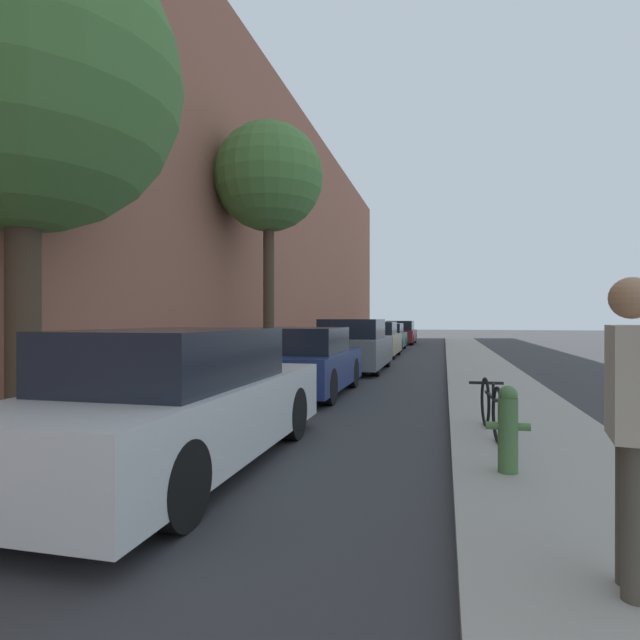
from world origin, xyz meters
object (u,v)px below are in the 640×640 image
Objects in this scene: parked_car_teal at (386,337)px; parked_car_maroon at (401,333)px; bicycle at (491,407)px; fire_hydrant at (508,428)px; street_tree_near at (23,77)px; parked_car_champagne at (374,340)px; parked_car_white at (182,402)px; pedestrian at (631,412)px; parked_car_navy at (304,362)px; parked_car_grey at (353,346)px; street_tree_far at (269,179)px.

parked_car_maroon is at bearing 87.90° from parked_car_teal.
fire_hydrant is at bearing -93.73° from bicycle.
fire_hydrant is (5.79, -0.39, -4.09)m from street_tree_near.
parked_car_champagne is 16.08m from fire_hydrant.
fire_hydrant is (3.22, 0.24, -0.15)m from parked_car_white.
parked_car_navy is at bearing -143.71° from pedestrian.
parked_car_teal reaches higher than fire_hydrant.
parked_car_teal is at bearing 96.19° from bicycle.
parked_car_maroon is (0.20, 21.61, 0.02)m from parked_car_navy.
bicycle is (3.37, -3.44, -0.20)m from parked_car_navy.
parked_car_grey is at bearing 75.12° from street_tree_near.
parked_car_champagne is 0.86× the size of parked_car_maroon.
parked_car_navy is 2.47× the size of bicycle.
pedestrian is (3.59, -1.82, 0.38)m from parked_car_white.
pedestrian reaches higher than parked_car_grey.
street_tree_near reaches higher than parked_car_navy.
parked_car_maroon is at bearing -164.35° from pedestrian.
parked_car_navy is 6.62m from street_tree_near.
bicycle is at bearing -76.62° from parked_car_champagne.
parked_car_white is 26.96m from parked_car_maroon.
pedestrian is at bearing -88.18° from bicycle.
fire_hydrant is at bearing -72.29° from parked_car_grey.
street_tree_far reaches higher than bicycle.
street_tree_near is 7.24m from bicycle.
bicycle is (3.21, 1.91, -0.23)m from parked_car_white.
street_tree_near is at bearing -171.61° from bicycle.
street_tree_near is at bearing 176.15° from fire_hydrant.
street_tree_near is 8.05× the size of fire_hydrant.
parked_car_navy is at bearing 123.56° from fire_hydrant.
fire_hydrant is at bearing -161.11° from pedestrian.
street_tree_near is 4.12× the size of bicycle.
street_tree_near is (-2.44, -15.34, 3.95)m from parked_car_champagne.
parked_car_navy is at bearing -91.94° from parked_car_grey.
parked_car_champagne is (-0.14, 5.66, -0.05)m from parked_car_grey.
street_tree_far is (-1.66, -12.76, 4.61)m from parked_car_teal.
parked_car_maroon is (0.03, 16.64, -0.06)m from parked_car_grey.
fire_hydrant is (3.38, -5.10, -0.12)m from parked_car_navy.
parked_car_navy is at bearing 62.96° from street_tree_near.
street_tree_near is (-2.38, -20.10, 4.00)m from parked_car_teal.
parked_car_white reaches higher than bicycle.
parked_car_maroon is 0.71× the size of street_tree_far.
parked_car_maroon is at bearing 89.47° from parked_car_navy.
street_tree_far reaches higher than parked_car_white.
parked_car_maroon reaches higher than bicycle.
parked_car_grey reaches higher than parked_car_navy.
parked_car_navy is (-0.17, 5.34, -0.03)m from parked_car_white.
parked_car_maroon is 0.72× the size of street_tree_near.
parked_car_navy is 15.39m from parked_car_teal.
parked_car_white is 0.72× the size of street_tree_near.
street_tree_far reaches higher than pedestrian.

